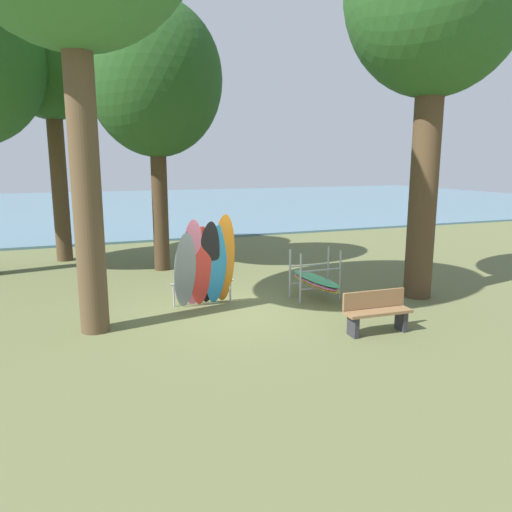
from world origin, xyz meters
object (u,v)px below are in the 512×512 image
at_px(board_storage_rack, 315,280).
at_px(park_bench, 377,311).
at_px(tree_far_left_back, 155,80).
at_px(tree_far_right_back, 49,53).
at_px(leaning_board_pile, 205,265).

bearing_deg(board_storage_rack, park_bench, -90.63).
distance_m(tree_far_left_back, tree_far_right_back, 4.13).
xyz_separation_m(tree_far_left_back, park_bench, (2.98, -7.43, -5.35)).
relative_size(tree_far_right_back, board_storage_rack, 4.35).
bearing_deg(tree_far_left_back, park_bench, -68.17).
relative_size(board_storage_rack, park_bench, 1.50).
distance_m(leaning_board_pile, board_storage_rack, 2.86).
distance_m(leaning_board_pile, park_bench, 4.08).
bearing_deg(board_storage_rack, tree_far_right_back, 128.49).
xyz_separation_m(board_storage_rack, park_bench, (-0.03, -2.68, -0.02)).
height_order(tree_far_left_back, board_storage_rack, tree_far_left_back).
bearing_deg(board_storage_rack, tree_far_left_back, 122.33).
xyz_separation_m(tree_far_left_back, tree_far_right_back, (-2.93, 2.71, 1.09)).
bearing_deg(leaning_board_pile, park_bench, -46.92).
relative_size(tree_far_right_back, leaning_board_pile, 4.08).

